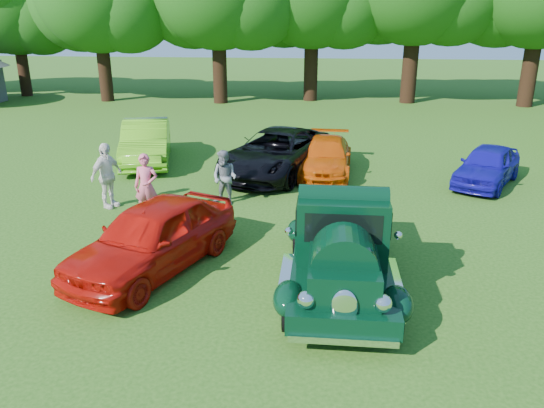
# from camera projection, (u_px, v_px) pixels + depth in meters

# --- Properties ---
(ground) EXTENTS (120.00, 120.00, 0.00)m
(ground) POSITION_uv_depth(u_px,v_px,m) (289.00, 281.00, 11.29)
(ground) COLOR #204B11
(ground) RESTS_ON ground
(hero_pickup) EXTENTS (2.45, 5.27, 2.06)m
(hero_pickup) POSITION_uv_depth(u_px,v_px,m) (341.00, 246.00, 10.84)
(hero_pickup) COLOR black
(hero_pickup) RESTS_ON ground
(red_convertible) EXTENTS (3.42, 4.90, 1.55)m
(red_convertible) POSITION_uv_depth(u_px,v_px,m) (153.00, 237.00, 11.57)
(red_convertible) COLOR #AE0E07
(red_convertible) RESTS_ON ground
(back_car_lime) EXTENTS (2.84, 5.07, 1.58)m
(back_car_lime) POSITION_uv_depth(u_px,v_px,m) (146.00, 142.00, 20.03)
(back_car_lime) COLOR #51A516
(back_car_lime) RESTS_ON ground
(back_car_black) EXTENTS (4.26, 6.09, 1.54)m
(back_car_black) POSITION_uv_depth(u_px,v_px,m) (277.00, 152.00, 18.59)
(back_car_black) COLOR black
(back_car_black) RESTS_ON ground
(back_car_orange) EXTENTS (1.96, 4.32, 1.23)m
(back_car_orange) POSITION_uv_depth(u_px,v_px,m) (326.00, 157.00, 18.67)
(back_car_orange) COLOR #CC4A07
(back_car_orange) RESTS_ON ground
(back_car_blue) EXTENTS (3.19, 4.04, 1.29)m
(back_car_blue) POSITION_uv_depth(u_px,v_px,m) (487.00, 165.00, 17.48)
(back_car_blue) COLOR #130D96
(back_car_blue) RESTS_ON ground
(spectator_pink) EXTENTS (0.69, 0.48, 1.80)m
(spectator_pink) POSITION_uv_depth(u_px,v_px,m) (146.00, 186.00, 14.55)
(spectator_pink) COLOR #D75874
(spectator_pink) RESTS_ON ground
(spectator_grey) EXTENTS (0.96, 0.86, 1.63)m
(spectator_grey) POSITION_uv_depth(u_px,v_px,m) (225.00, 178.00, 15.60)
(spectator_grey) COLOR slate
(spectator_grey) RESTS_ON ground
(spectator_white) EXTENTS (0.89, 1.22, 1.92)m
(spectator_white) POSITION_uv_depth(u_px,v_px,m) (107.00, 176.00, 15.28)
(spectator_white) COLOR silver
(spectator_white) RESTS_ON ground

